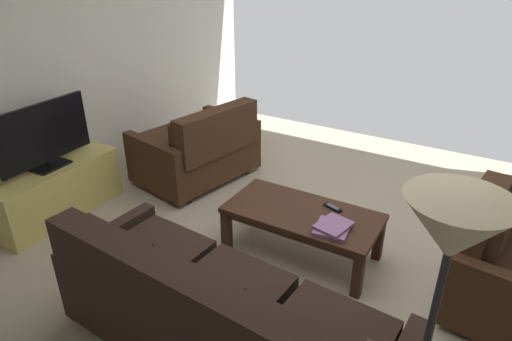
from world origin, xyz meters
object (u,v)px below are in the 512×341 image
Objects in this scene: loveseat_near at (199,148)px; tv_remote at (333,207)px; sofa_main at (215,318)px; coffee_table at (302,218)px; floor_lamp at (446,261)px; book_stack at (333,227)px; flat_tv at (44,135)px; tv_stand at (56,191)px.

loveseat_near is 8.06× the size of tv_remote.
coffee_table is (0.03, -1.24, -0.02)m from sofa_main.
book_stack is at bearing -57.44° from floor_lamp.
sofa_main is 1.37× the size of floor_lamp.
flat_tv is (0.70, 1.26, 0.44)m from loveseat_near.
coffee_table is at bearing -164.86° from tv_stand.
coffee_table is 2.30m from tv_stand.
flat_tv reaches higher than book_stack.
floor_lamp is at bearing 165.97° from flat_tv.
flat_tv is at bearing 10.55° from book_stack.
flat_tv is 3.01× the size of book_stack.
flat_tv is at bearing -14.03° from floor_lamp.
tv_stand is 7.40× the size of tv_remote.
book_stack is at bearing 156.62° from coffee_table.
floor_lamp is at bearing 120.69° from tv_remote.
book_stack is (-0.27, -1.11, 0.07)m from sofa_main.
tv_remote is (0.95, -1.60, -0.92)m from floor_lamp.
loveseat_near is at bearing -119.17° from tv_stand.
floor_lamp is 1.80m from book_stack.
tv_stand is at bearing 17.47° from tv_remote.
sofa_main is 1.14m from book_stack.
coffee_table is 0.26m from tv_remote.
flat_tv is at bearing -15.85° from sofa_main.
loveseat_near is 1.98m from book_stack.
book_stack is at bearing 111.22° from tv_remote.
coffee_table is 0.77× the size of floor_lamp.
tv_stand reaches higher than tv_remote.
loveseat_near is at bearing -23.49° from book_stack.
floor_lamp is (-1.11, 0.20, 0.98)m from sofa_main.
coffee_table is 0.34m from book_stack.
sofa_main reaches higher than book_stack.
sofa_main reaches higher than tv_remote.
coffee_table is at bearing -51.71° from floor_lamp.
tv_remote is at bearing -140.09° from coffee_table.
floor_lamp is 1.28× the size of tv_stand.
flat_tv is (2.25, -0.64, 0.44)m from sofa_main.
loveseat_near is 1.47× the size of flat_tv.
sofa_main is 2.34m from tv_stand.
floor_lamp reaches higher than tv_stand.
floor_lamp reaches higher than coffee_table.
loveseat_near is 1.09× the size of tv_stand.
loveseat_near is at bearing -50.83° from sofa_main.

